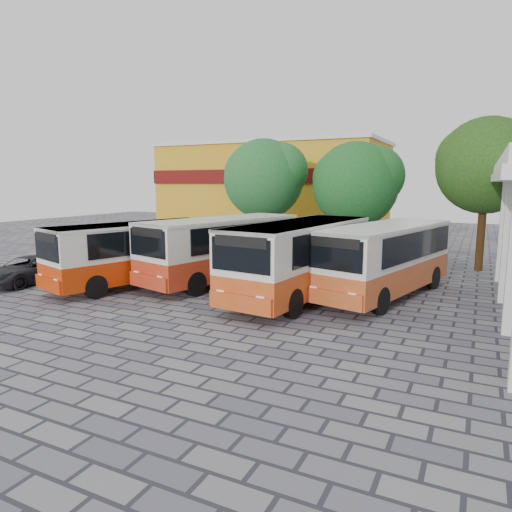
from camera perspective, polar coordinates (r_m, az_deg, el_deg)
The scene contains 10 objects.
ground at distance 16.11m, azimuth 0.06°, elevation -7.64°, with size 90.00×90.00×0.00m, color #575667.
shophouse_block at distance 43.63m, azimuth 2.20°, elevation 8.47°, with size 20.40×10.40×8.30m.
bus_far_left at distance 21.51m, azimuth -14.89°, elevation 0.79°, with size 4.62×8.38×2.84m.
bus_centre_left at distance 21.41m, azimuth -4.26°, elevation 1.32°, with size 4.59×8.87×3.03m.
bus_centre_right at distance 18.52m, azimuth 5.58°, elevation 0.19°, with size 3.56×8.82×3.09m.
bus_far_right at distance 19.40m, azimuth 15.83°, elevation 0.07°, with size 4.40×8.64×2.95m.
tree_left at distance 32.36m, azimuth 1.10°, elevation 9.92°, with size 5.84×5.57×7.71m.
tree_middle at distance 30.11m, azimuth 12.48°, elevation 9.03°, with size 5.73×5.46×7.26m.
tree_right at distance 26.90m, azimuth 27.00°, elevation 10.37°, with size 5.24×4.99×8.03m.
parked_car at distance 23.90m, azimuth -26.70°, elevation -1.56°, with size 2.06×4.47×1.24m, color black.
Camera 1 is at (6.81, -13.84, 4.64)m, focal length 32.00 mm.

